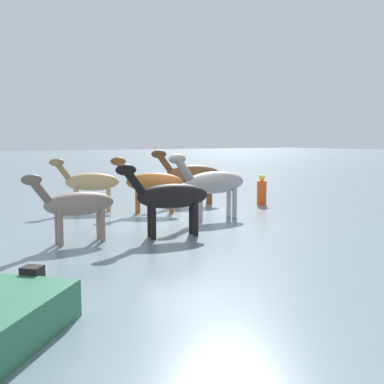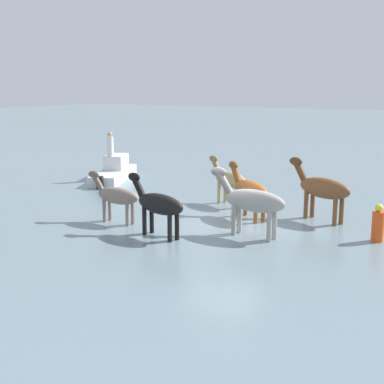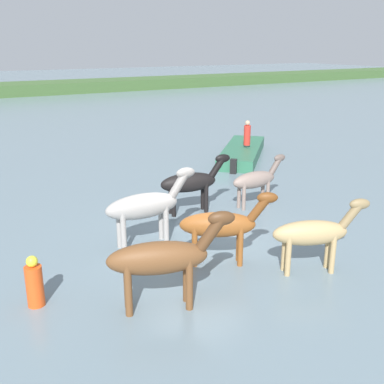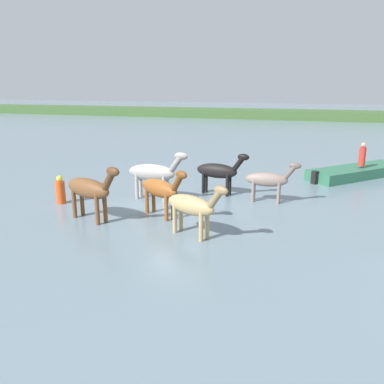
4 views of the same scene
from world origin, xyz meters
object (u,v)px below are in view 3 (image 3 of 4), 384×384
object	(u,v)px
horse_gray_outer	(256,180)
person_boatman_standing	(247,134)
horse_pinto_flank	(221,225)
horse_mid_herd	(162,258)
horse_rear_stallion	(313,233)
horse_lead	(146,206)
buoy_channel_marker	(34,283)
horse_dark_mare	(191,182)
boat_motor_center	(242,154)

from	to	relation	value
horse_gray_outer	person_boatman_standing	size ratio (longest dim) A/B	1.81
horse_pinto_flank	horse_mid_herd	bearing A→B (deg)	-123.33
horse_pinto_flank	horse_rear_stallion	world-z (taller)	horse_pinto_flank
horse_mid_herd	person_boatman_standing	bearing A→B (deg)	65.36
horse_pinto_flank	person_boatman_standing	bearing A→B (deg)	79.57
horse_mid_herd	person_boatman_standing	xyz separation A→B (m)	(9.64, 9.88, 0.04)
horse_lead	buoy_channel_marker	distance (m)	3.78
horse_dark_mare	buoy_channel_marker	world-z (taller)	horse_dark_mare
horse_lead	horse_dark_mare	size ratio (longest dim) A/B	1.09
horse_rear_stallion	horse_gray_outer	distance (m)	4.82
horse_dark_mare	horse_gray_outer	world-z (taller)	horse_dark_mare
horse_mid_herd	boat_motor_center	xyz separation A→B (m)	(9.48, 10.01, -0.95)
person_boatman_standing	buoy_channel_marker	xyz separation A→B (m)	(-11.91, -8.43, -0.66)
horse_pinto_flank	buoy_channel_marker	bearing A→B (deg)	-154.50
horse_lead	horse_mid_herd	distance (m)	3.27
horse_dark_mare	horse_gray_outer	xyz separation A→B (m)	(2.20, -0.56, -0.10)
person_boatman_standing	buoy_channel_marker	distance (m)	14.60
horse_pinto_flank	boat_motor_center	xyz separation A→B (m)	(7.29, 8.91, -0.84)
horse_gray_outer	buoy_channel_marker	bearing A→B (deg)	-161.69
person_boatman_standing	buoy_channel_marker	world-z (taller)	person_boatman_standing
horse_rear_stallion	boat_motor_center	world-z (taller)	horse_rear_stallion
horse_mid_herd	horse_rear_stallion	world-z (taller)	horse_mid_herd
horse_lead	horse_rear_stallion	world-z (taller)	horse_lead
horse_mid_herd	horse_rear_stallion	size ratio (longest dim) A/B	1.15
horse_gray_outer	person_boatman_standing	xyz separation A→B (m)	(4.00, 5.78, 0.25)
horse_lead	person_boatman_standing	bearing A→B (deg)	41.38
horse_lead	horse_rear_stallion	bearing A→B (deg)	-48.59
horse_lead	horse_gray_outer	world-z (taller)	horse_lead
horse_pinto_flank	boat_motor_center	bearing A→B (deg)	80.61
horse_mid_herd	buoy_channel_marker	bearing A→B (deg)	167.13
horse_dark_mare	boat_motor_center	world-z (taller)	horse_dark_mare
horse_rear_stallion	boat_motor_center	distance (m)	11.85
person_boatman_standing	horse_dark_mare	bearing A→B (deg)	-139.95
horse_lead	horse_pinto_flank	distance (m)	2.27
horse_gray_outer	person_boatman_standing	distance (m)	7.04
horse_dark_mare	horse_rear_stallion	distance (m)	5.05
horse_pinto_flank	horse_gray_outer	size ratio (longest dim) A/B	1.05
horse_pinto_flank	horse_rear_stallion	bearing A→B (deg)	-12.19
horse_pinto_flank	buoy_channel_marker	size ratio (longest dim) A/B	1.99
person_boatman_standing	horse_rear_stallion	bearing A→B (deg)	-119.51
horse_rear_stallion	person_boatman_standing	distance (m)	11.78
horse_pinto_flank	person_boatman_standing	world-z (taller)	horse_pinto_flank
horse_lead	person_boatman_standing	size ratio (longest dim) A/B	2.21
horse_lead	horse_pinto_flank	size ratio (longest dim) A/B	1.16
boat_motor_center	horse_pinto_flank	bearing A→B (deg)	-175.55
horse_lead	person_boatman_standing	xyz separation A→B (m)	(8.56, 6.79, 0.05)
boat_motor_center	buoy_channel_marker	distance (m)	14.54
horse_pinto_flank	buoy_channel_marker	distance (m)	4.50
horse_gray_outer	buoy_channel_marker	xyz separation A→B (m)	(-7.90, -2.65, -0.42)
horse_lead	horse_dark_mare	distance (m)	2.83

